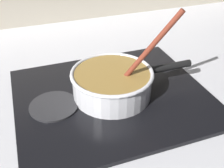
{
  "coord_description": "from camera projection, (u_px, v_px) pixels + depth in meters",
  "views": [
    {
      "loc": [
        -0.1,
        -0.49,
        0.49
      ],
      "look_at": [
        0.12,
        0.12,
        0.05
      ],
      "focal_mm": 43.45,
      "sensor_mm": 36.0,
      "label": 1
    }
  ],
  "objects": [
    {
      "name": "ground",
      "position": [
        83.0,
        140.0,
        0.69
      ],
      "size": [
        2.4,
        1.6,
        0.04
      ],
      "primitive_type": "cube",
      "color": "#B7B7BC"
    },
    {
      "name": "hob_plate",
      "position": [
        112.0,
        96.0,
        0.81
      ],
      "size": [
        0.56,
        0.48,
        0.01
      ],
      "primitive_type": "cube",
      "color": "black",
      "rests_on": "ground"
    },
    {
      "name": "burner_ring",
      "position": [
        112.0,
        93.0,
        0.8
      ],
      "size": [
        0.18,
        0.18,
        0.01
      ],
      "primitive_type": "torus",
      "color": "#592D0C",
      "rests_on": "hob_plate"
    },
    {
      "name": "spare_burner",
      "position": [
        54.0,
        106.0,
        0.75
      ],
      "size": [
        0.14,
        0.14,
        0.01
      ],
      "primitive_type": "cylinder",
      "color": "#262628",
      "rests_on": "hob_plate"
    },
    {
      "name": "cooking_pan",
      "position": [
        113.0,
        82.0,
        0.78
      ],
      "size": [
        0.38,
        0.24,
        0.27
      ],
      "color": "silver",
      "rests_on": "hob_plate"
    }
  ]
}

